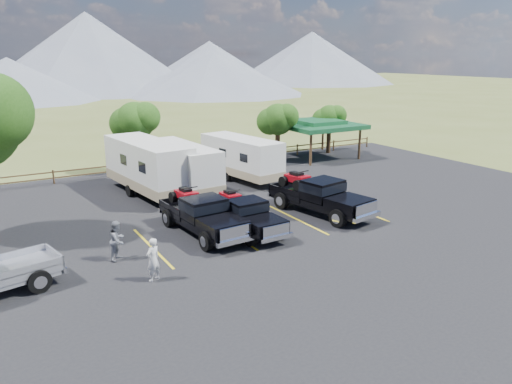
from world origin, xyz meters
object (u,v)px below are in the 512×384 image
rig_right (319,195)px  trailer_center (182,168)px  rig_center (245,214)px  trailer_right (241,158)px  trailer_left (148,167)px  person_b (118,240)px  pavilion (318,125)px  rig_left (202,214)px  person_a (153,260)px

rig_right → trailer_center: size_ratio=0.76×
rig_center → trailer_right: trailer_right is taller
trailer_left → person_b: bearing=-122.3°
trailer_right → person_b: 14.90m
pavilion → rig_left: pavilion is taller
pavilion → person_a: 25.92m
pavilion → person_a: bearing=-140.8°
trailer_left → trailer_center: (1.98, -0.58, -0.17)m
pavilion → rig_right: size_ratio=0.92×
person_a → person_b: 2.81m
rig_left → rig_right: 6.90m
trailer_right → person_a: 16.40m
pavilion → person_a: size_ratio=3.57×
rig_center → person_a: (-5.78, -3.20, -0.02)m
pavilion → rig_left: (-16.23, -12.40, -1.75)m
pavilion → trailer_center: size_ratio=0.70×
trailer_center → person_a: trailer_center is taller
pavilion → person_b: size_ratio=3.58×
person_b → rig_center: bearing=-41.5°
rig_left → rig_right: size_ratio=0.94×
person_a → trailer_right: bearing=-155.3°
trailer_left → person_a: 12.66m
rig_center → rig_right: rig_right is taller
rig_right → trailer_center: trailer_center is taller
rig_left → trailer_right: (6.81, 8.55, 0.55)m
rig_center → person_b: rig_center is taller
pavilion → rig_left: size_ratio=0.98×
trailer_center → person_b: trailer_center is taller
rig_left → rig_center: bearing=-25.4°
rig_right → pavilion: bearing=42.8°
trailer_left → person_a: (-3.82, -12.04, -0.90)m
rig_right → trailer_left: 10.86m
pavilion → rig_center: (-14.26, -13.15, -1.86)m
trailer_center → trailer_right: (4.81, 1.03, -0.05)m
rig_center → trailer_right: bearing=60.0°
rig_center → trailer_right: (4.83, 9.29, 0.66)m
rig_center → trailer_right: 10.50m
rig_right → trailer_left: size_ratio=0.69×
pavilion → rig_right: bearing=-126.4°
pavilion → rig_right: pavilion is taller
rig_left → trailer_right: bearing=46.8°
pavilion → rig_left: bearing=-142.6°
pavilion → trailer_right: 10.25m
rig_center → rig_left: bearing=156.8°
rig_right → trailer_left: bearing=118.6°
rig_left → trailer_center: 7.80m
rig_center → person_b: (-6.41, -0.46, -0.02)m
trailer_right → pavilion: bearing=13.4°
person_b → pavilion: bearing=-12.2°
pavilion → person_a: (-20.03, -16.34, -1.88)m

